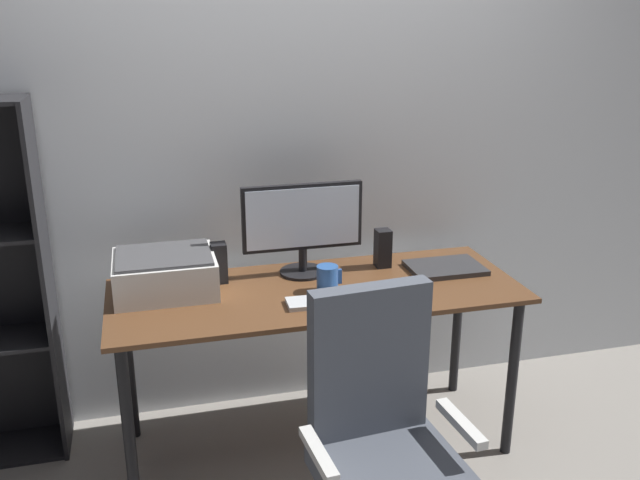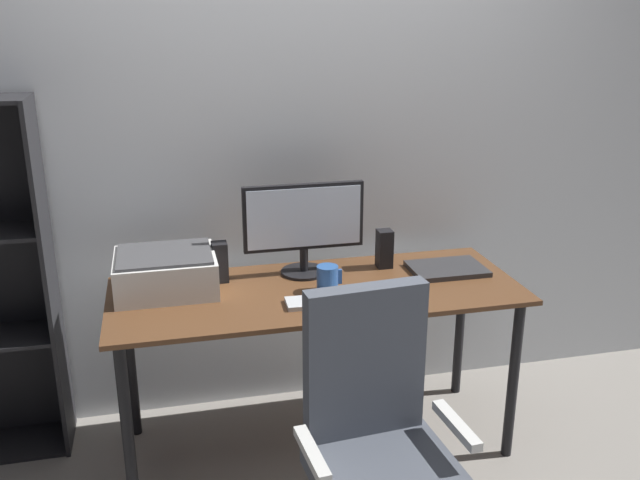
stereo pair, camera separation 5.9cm
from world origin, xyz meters
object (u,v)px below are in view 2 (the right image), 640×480
at_px(laptop, 447,269).
at_px(monitor, 304,223).
at_px(speaker_right, 384,249).
at_px(office_chair, 378,461).
at_px(speaker_left, 220,262).
at_px(keyboard, 323,301).
at_px(printer, 166,272).
at_px(coffee_mug, 328,279).
at_px(mouse, 370,293).
at_px(desk, 317,308).

bearing_deg(laptop, monitor, 169.02).
bearing_deg(speaker_right, office_chair, -108.84).
relative_size(speaker_left, office_chair, 0.17).
distance_m(speaker_right, office_chair, 1.07).
xyz_separation_m(keyboard, office_chair, (0.03, -0.63, -0.29)).
xyz_separation_m(keyboard, laptop, (0.61, 0.21, 0.00)).
height_order(printer, office_chair, office_chair).
bearing_deg(office_chair, speaker_left, 107.78).
xyz_separation_m(speaker_right, printer, (-0.94, -0.05, -0.00)).
distance_m(coffee_mug, speaker_right, 0.38).
bearing_deg(office_chair, coffee_mug, 84.12).
xyz_separation_m(keyboard, coffee_mug, (0.05, 0.12, 0.05)).
xyz_separation_m(mouse, laptop, (0.41, 0.19, -0.01)).
bearing_deg(speaker_left, desk, -25.18).
bearing_deg(mouse, speaker_left, 159.41).
height_order(laptop, printer, printer).
xyz_separation_m(desk, speaker_left, (-0.37, 0.18, 0.17)).
bearing_deg(desk, printer, 168.11).
bearing_deg(desk, coffee_mug, -43.88).
xyz_separation_m(monitor, keyboard, (0.00, -0.33, -0.22)).
height_order(desk, laptop, laptop).
bearing_deg(speaker_right, printer, -176.97).
relative_size(keyboard, laptop, 0.91).
bearing_deg(desk, mouse, -34.55).
distance_m(laptop, speaker_right, 0.29).
bearing_deg(desk, office_chair, -88.50).
distance_m(laptop, speaker_left, 0.98).
height_order(keyboard, office_chair, office_chair).
relative_size(keyboard, office_chair, 0.29).
relative_size(monitor, office_chair, 0.51).
distance_m(speaker_left, printer, 0.23).
xyz_separation_m(coffee_mug, speaker_left, (-0.41, 0.21, 0.03)).
bearing_deg(monitor, desk, -85.76).
xyz_separation_m(keyboard, mouse, (0.20, 0.02, 0.01)).
relative_size(laptop, speaker_left, 1.88).
bearing_deg(coffee_mug, desk, 136.12).
distance_m(monitor, keyboard, 0.40).
bearing_deg(speaker_right, desk, -153.11).
bearing_deg(speaker_left, printer, -167.37).
xyz_separation_m(monitor, mouse, (0.20, -0.31, -0.21)).
height_order(keyboard, printer, printer).
bearing_deg(speaker_left, coffee_mug, -27.21).
xyz_separation_m(laptop, printer, (-1.19, 0.06, 0.07)).
bearing_deg(keyboard, speaker_right, 44.92).
xyz_separation_m(desk, monitor, (-0.01, 0.18, 0.31)).
distance_m(mouse, coffee_mug, 0.18).
distance_m(speaker_left, office_chair, 1.10).
height_order(speaker_right, office_chair, office_chair).
height_order(coffee_mug, office_chair, office_chair).
bearing_deg(monitor, keyboard, -89.27).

